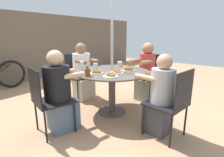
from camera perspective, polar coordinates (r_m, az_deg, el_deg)
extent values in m
plane|color=tan|center=(3.09, 0.00, -10.75)|extent=(12.00, 12.00, 0.00)
cube|color=brown|center=(5.39, -27.53, 8.88)|extent=(10.00, 0.06, 1.89)
cylinder|color=#4C4742|center=(3.08, 0.00, -10.62)|extent=(0.48, 0.48, 0.01)
cylinder|color=#4C4742|center=(2.95, 0.00, -4.60)|extent=(0.12, 0.12, 0.70)
cylinder|color=#4C4742|center=(2.86, 0.00, 2.23)|extent=(1.22, 1.22, 0.02)
cylinder|color=#ADADB2|center=(2.80, 0.00, 12.41)|extent=(0.04, 0.04, 2.43)
cylinder|color=black|center=(2.78, -15.69, -9.35)|extent=(0.02, 0.02, 0.43)
cylinder|color=black|center=(2.46, -12.03, -12.38)|extent=(0.02, 0.02, 0.43)
cylinder|color=black|center=(2.68, -23.48, -11.03)|extent=(0.02, 0.02, 0.43)
cylinder|color=black|center=(2.34, -20.83, -14.55)|extent=(0.02, 0.02, 0.43)
cube|color=black|center=(2.47, -18.41, -7.05)|extent=(0.55, 0.55, 0.02)
cube|color=black|center=(2.34, -23.91, -2.63)|extent=(0.11, 0.43, 0.46)
cube|color=slate|center=(2.59, -15.65, -11.18)|extent=(0.43, 0.40, 0.43)
cylinder|color=black|center=(2.42, -17.51, -1.65)|extent=(0.35, 0.35, 0.48)
sphere|color=#DBA884|center=(2.35, -18.13, 6.27)|extent=(0.21, 0.21, 0.21)
cylinder|color=#DBA884|center=(2.58, -15.21, 2.12)|extent=(0.29, 0.13, 0.07)
cylinder|color=#DBA884|center=(2.33, -12.41, 1.01)|extent=(0.29, 0.13, 0.07)
cylinder|color=black|center=(2.39, 10.18, -13.11)|extent=(0.02, 0.02, 0.43)
cylinder|color=black|center=(2.69, 15.15, -10.19)|extent=(0.02, 0.02, 0.43)
cylinder|color=black|center=(2.22, 18.63, -16.01)|extent=(0.02, 0.02, 0.43)
cylinder|color=black|center=(2.54, 22.84, -12.41)|extent=(0.02, 0.02, 0.43)
cube|color=black|center=(2.36, 17.10, -7.97)|extent=(0.51, 0.51, 0.02)
cube|color=black|center=(2.19, 22.55, -3.57)|extent=(0.43, 0.07, 0.46)
cube|color=#3D3D42|center=(2.50, 14.56, -12.14)|extent=(0.32, 0.35, 0.43)
cylinder|color=#B2B2B2|center=(2.31, 16.20, -2.55)|extent=(0.30, 0.30, 0.46)
sphere|color=tan|center=(2.24, 16.76, 5.24)|extent=(0.20, 0.20, 0.20)
cylinder|color=tan|center=(2.28, 10.84, 0.31)|extent=(0.11, 0.31, 0.07)
cylinder|color=tan|center=(2.48, 14.13, 1.25)|extent=(0.11, 0.31, 0.07)
cylinder|color=black|center=(3.43, 12.24, -4.57)|extent=(0.02, 0.02, 0.43)
cylinder|color=black|center=(3.66, 7.36, -3.15)|extent=(0.02, 0.02, 0.43)
cylinder|color=black|center=(3.74, 15.81, -3.21)|extent=(0.02, 0.02, 0.43)
cylinder|color=black|center=(3.95, 11.10, -1.99)|extent=(0.02, 0.02, 0.43)
cube|color=black|center=(3.63, 11.80, 0.18)|extent=(0.53, 0.53, 0.02)
cube|color=black|center=(3.76, 14.02, 4.23)|extent=(0.09, 0.43, 0.46)
cube|color=gray|center=(3.61, 10.61, -3.54)|extent=(0.37, 0.34, 0.43)
cylinder|color=#B73833|center=(3.53, 11.41, 3.86)|extent=(0.31, 0.31, 0.51)
sphere|color=#A3704C|center=(3.49, 11.70, 9.60)|extent=(0.23, 0.23, 0.23)
cylinder|color=#A3704C|center=(3.29, 11.18, 5.26)|extent=(0.33, 0.12, 0.07)
cylinder|color=#A3704C|center=(3.44, 7.92, 5.79)|extent=(0.33, 0.12, 0.07)
cylinder|color=black|center=(3.70, -5.95, -2.91)|extent=(0.02, 0.02, 0.43)
cylinder|color=black|center=(3.50, -11.12, -4.13)|extent=(0.02, 0.02, 0.43)
cylinder|color=black|center=(4.01, -9.21, -1.66)|extent=(0.02, 0.02, 0.43)
cylinder|color=black|center=(3.83, -14.11, -2.70)|extent=(0.02, 0.02, 0.43)
cube|color=black|center=(3.70, -10.25, 0.51)|extent=(0.53, 0.53, 0.02)
cube|color=black|center=(3.84, -12.14, 4.53)|extent=(0.43, 0.09, 0.46)
cube|color=beige|center=(3.67, -9.17, -3.21)|extent=(0.38, 0.41, 0.43)
cylinder|color=white|center=(3.60, -9.92, 4.09)|extent=(0.35, 0.35, 0.50)
sphere|color=brown|center=(3.55, -10.16, 9.65)|extent=(0.22, 0.22, 0.22)
cylinder|color=brown|center=(3.49, -6.29, 5.93)|extent=(0.12, 0.34, 0.07)
cylinder|color=brown|center=(3.34, -10.22, 5.40)|extent=(0.12, 0.34, 0.07)
cylinder|color=silver|center=(2.70, -5.20, 1.80)|extent=(0.22, 0.22, 0.01)
cylinder|color=#BC8947|center=(2.69, -5.12, 2.03)|extent=(0.15, 0.15, 0.01)
cylinder|color=#BC8947|center=(2.70, -5.20, 2.28)|extent=(0.14, 0.14, 0.01)
cylinder|color=#BC8947|center=(2.69, -5.36, 2.47)|extent=(0.14, 0.14, 0.01)
cylinder|color=#BC8947|center=(2.69, -5.10, 2.69)|extent=(0.14, 0.14, 0.01)
ellipsoid|color=brown|center=(2.69, -5.23, 2.85)|extent=(0.12, 0.11, 0.00)
cube|color=#F4E084|center=(2.69, -5.39, 2.99)|extent=(0.03, 0.03, 0.01)
cylinder|color=silver|center=(2.48, -0.53, 0.74)|extent=(0.22, 0.22, 0.01)
cylinder|color=#BC8947|center=(2.47, -0.56, 0.99)|extent=(0.12, 0.12, 0.01)
cylinder|color=#BC8947|center=(2.47, -0.37, 1.31)|extent=(0.13, 0.13, 0.01)
cylinder|color=#BC8947|center=(2.47, -0.48, 1.60)|extent=(0.14, 0.14, 0.01)
ellipsoid|color=brown|center=(2.47, -0.53, 1.78)|extent=(0.10, 0.10, 0.00)
cube|color=#F4E084|center=(2.47, -0.35, 1.92)|extent=(0.02, 0.02, 0.01)
cylinder|color=silver|center=(2.91, 5.33, 2.70)|extent=(0.22, 0.22, 0.01)
cylinder|color=#BC8947|center=(2.90, 5.40, 2.94)|extent=(0.16, 0.16, 0.01)
cylinder|color=#BC8947|center=(2.90, 5.30, 3.21)|extent=(0.15, 0.15, 0.01)
cylinder|color=#BC8947|center=(2.89, 5.28, 3.44)|extent=(0.15, 0.15, 0.01)
cylinder|color=#BC8947|center=(2.89, 5.21, 3.70)|extent=(0.17, 0.17, 0.01)
ellipsoid|color=brown|center=(2.89, 5.35, 3.87)|extent=(0.13, 0.12, 0.00)
cube|color=#F4E084|center=(2.90, 5.27, 4.04)|extent=(0.03, 0.03, 0.01)
cylinder|color=silver|center=(2.70, 1.43, 1.86)|extent=(0.22, 0.22, 0.01)
cylinder|color=#BC8947|center=(2.70, 1.45, 2.12)|extent=(0.16, 0.16, 0.01)
cylinder|color=#BC8947|center=(2.69, 1.45, 2.38)|extent=(0.16, 0.16, 0.01)
ellipsoid|color=brown|center=(2.69, 1.43, 2.56)|extent=(0.13, 0.12, 0.00)
cube|color=#F4E084|center=(2.69, 1.54, 2.70)|extent=(0.03, 0.03, 0.01)
cylinder|color=brown|center=(2.50, -7.95, 1.85)|extent=(0.08, 0.08, 0.11)
cylinder|color=brown|center=(2.49, -8.01, 3.57)|extent=(0.03, 0.03, 0.05)
torus|color=brown|center=(2.52, -7.40, 2.34)|extent=(0.05, 0.01, 0.05)
cylinder|color=beige|center=(3.26, 2.60, 4.68)|extent=(0.09, 0.09, 0.09)
cylinder|color=white|center=(3.25, 2.60, 5.48)|extent=(0.09, 0.09, 0.01)
cylinder|color=silver|center=(3.01, -9.86, 4.16)|extent=(0.07, 0.07, 0.14)
cylinder|color=silver|center=(3.03, -5.40, 4.02)|extent=(0.08, 0.08, 0.10)
torus|color=black|center=(5.00, -30.00, 1.26)|extent=(0.69, 0.08, 0.69)
cylinder|color=#232326|center=(4.91, -32.61, 2.11)|extent=(0.47, 0.05, 0.26)
cylinder|color=#232326|center=(4.94, -30.84, 4.53)|extent=(0.04, 0.44, 0.03)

